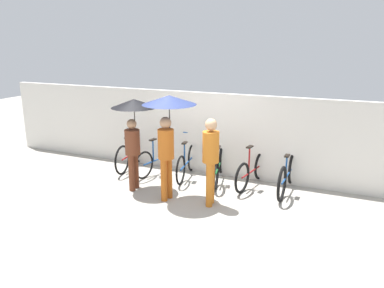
% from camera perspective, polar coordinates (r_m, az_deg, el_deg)
% --- Properties ---
extents(ground_plane, '(30.00, 30.00, 0.00)m').
position_cam_1_polar(ground_plane, '(7.56, -2.70, -8.98)').
color(ground_plane, '#9E998E').
extents(back_wall, '(11.89, 0.12, 1.96)m').
position_cam_1_polar(back_wall, '(8.97, 2.77, 1.59)').
color(back_wall, silver).
rests_on(back_wall, ground).
extents(parked_bicycle_0, '(0.44, 1.74, 1.11)m').
position_cam_1_polar(parked_bicycle_0, '(9.59, -9.16, -1.41)').
color(parked_bicycle_0, black).
rests_on(parked_bicycle_0, ground).
extents(parked_bicycle_1, '(0.49, 1.73, 1.08)m').
position_cam_1_polar(parked_bicycle_1, '(9.20, -5.11, -2.15)').
color(parked_bicycle_1, black).
rests_on(parked_bicycle_1, ground).
extents(parked_bicycle_2, '(0.44, 1.64, 0.98)m').
position_cam_1_polar(parked_bicycle_2, '(8.83, -0.82, -2.83)').
color(parked_bicycle_2, black).
rests_on(parked_bicycle_2, ground).
extents(parked_bicycle_3, '(0.56, 1.78, 1.11)m').
position_cam_1_polar(parked_bicycle_3, '(8.62, 4.13, -3.22)').
color(parked_bicycle_3, black).
rests_on(parked_bicycle_3, ground).
extents(parked_bicycle_4, '(0.47, 1.65, 1.05)m').
position_cam_1_polar(parked_bicycle_4, '(8.42, 9.14, -3.98)').
color(parked_bicycle_4, black).
rests_on(parked_bicycle_4, ground).
extents(parked_bicycle_5, '(0.44, 1.83, 0.97)m').
position_cam_1_polar(parked_bicycle_5, '(8.24, 14.33, -4.55)').
color(parked_bicycle_5, black).
rests_on(parked_bicycle_5, ground).
extents(pedestrian_leading, '(0.97, 0.97, 1.96)m').
position_cam_1_polar(pedestrian_leading, '(7.97, -8.90, 3.70)').
color(pedestrian_leading, brown).
rests_on(pedestrian_leading, ground).
extents(pedestrian_center, '(1.07, 1.07, 2.11)m').
position_cam_1_polar(pedestrian_center, '(7.32, -3.65, 4.06)').
color(pedestrian_center, '#B25619').
rests_on(pedestrian_center, ground).
extents(pedestrian_trailing, '(0.32, 0.32, 1.73)m').
position_cam_1_polar(pedestrian_trailing, '(7.15, 2.86, -1.71)').
color(pedestrian_trailing, '#C66B1E').
rests_on(pedestrian_trailing, ground).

